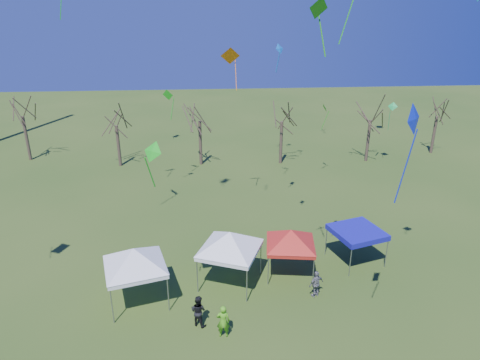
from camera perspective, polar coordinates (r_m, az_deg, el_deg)
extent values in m
plane|color=#304D19|center=(23.88, 0.72, -17.76)|extent=(140.00, 140.00, 0.00)
cylinder|color=#3D2D21|center=(51.13, -26.56, 4.98)|extent=(0.32, 0.32, 4.78)
cylinder|color=#3D2D21|center=(45.79, -15.89, 4.39)|extent=(0.32, 0.32, 4.28)
cylinder|color=#3D2D21|center=(44.59, -5.30, 4.93)|extent=(0.32, 0.32, 4.64)
cylinder|color=#3D2D21|center=(44.99, 5.50, 4.97)|extent=(0.32, 0.32, 4.49)
cylinder|color=#3D2D21|center=(47.47, 16.70, 5.03)|extent=(0.32, 0.32, 4.47)
cylinder|color=#3D2D21|center=(52.85, 24.42, 5.51)|extent=(0.32, 0.32, 4.23)
cylinder|color=gray|center=(23.78, -16.68, -15.86)|extent=(0.06, 0.06, 2.07)
cylinder|color=gray|center=(26.16, -17.19, -12.10)|extent=(0.06, 0.06, 2.07)
cylinder|color=gray|center=(23.95, -9.55, -14.82)|extent=(0.06, 0.06, 2.07)
cylinder|color=gray|center=(26.32, -10.80, -11.21)|extent=(0.06, 0.06, 2.07)
cube|color=white|center=(24.36, -13.80, -11.20)|extent=(3.82, 3.82, 0.25)
pyramid|color=white|center=(23.76, -14.05, -8.84)|extent=(4.24, 4.24, 1.04)
cylinder|color=gray|center=(25.07, -5.71, -12.69)|extent=(0.06, 0.06, 2.10)
cylinder|color=gray|center=(27.35, -3.26, -9.39)|extent=(0.06, 0.06, 2.10)
cylinder|color=gray|center=(24.23, 0.91, -13.95)|extent=(0.06, 0.06, 2.10)
cylinder|color=gray|center=(26.58, 2.79, -10.40)|extent=(0.06, 0.06, 2.10)
cube|color=white|center=(25.12, -1.34, -9.30)|extent=(4.12, 4.12, 0.25)
pyramid|color=white|center=(24.54, -1.37, -6.94)|extent=(4.12, 4.12, 1.05)
cylinder|color=gray|center=(25.65, 3.78, -12.06)|extent=(0.06, 0.06, 1.87)
cylinder|color=gray|center=(27.86, 3.80, -9.06)|extent=(0.06, 0.06, 1.87)
cylinder|color=gray|center=(25.81, 9.74, -12.12)|extent=(0.06, 0.06, 1.87)
cylinder|color=gray|center=(28.01, 9.23, -9.14)|extent=(0.06, 0.06, 1.87)
cube|color=#B41A11|center=(26.25, 6.74, -8.62)|extent=(3.19, 3.19, 0.22)
pyramid|color=#B41A11|center=(25.74, 6.84, -6.61)|extent=(3.92, 3.92, 0.93)
cylinder|color=gray|center=(27.14, 14.49, -10.64)|extent=(0.06, 0.06, 1.93)
cylinder|color=gray|center=(29.00, 11.40, -8.08)|extent=(0.06, 0.06, 1.93)
cylinder|color=gray|center=(28.66, 18.93, -9.31)|extent=(0.06, 0.06, 1.93)
cylinder|color=gray|center=(30.43, 15.71, -7.00)|extent=(0.06, 0.06, 1.93)
cube|color=#0F0E9A|center=(28.25, 15.35, -6.83)|extent=(3.60, 3.60, 0.23)
cube|color=#0F0E9A|center=(28.17, 15.39, -6.52)|extent=(3.60, 3.60, 0.12)
imported|color=slate|center=(25.15, 10.13, -13.48)|extent=(1.04, 0.77, 1.64)
imported|color=#53B01C|center=(22.22, -2.25, -18.30)|extent=(0.68, 0.47, 1.80)
imported|color=black|center=(22.96, -5.59, -16.96)|extent=(1.06, 0.99, 1.74)
cone|color=#289D18|center=(19.37, 10.37, 21.70)|extent=(1.10, 0.87, 0.93)
cube|color=#289D18|center=(19.60, 10.86, 18.41)|extent=(0.33, 0.61, 1.74)
cone|color=#2A9C18|center=(40.17, 11.28, 9.43)|extent=(0.47, 0.89, 0.82)
cube|color=#2A9C18|center=(40.14, 11.28, 7.82)|extent=(0.63, 0.04, 1.75)
cone|color=green|center=(19.03, -11.63, 3.75)|extent=(1.16, 1.09, 0.89)
cube|color=green|center=(19.53, -11.91, 0.99)|extent=(0.35, 0.44, 1.57)
cube|color=green|center=(19.38, 14.33, 20.80)|extent=(0.67, 0.13, 2.49)
cone|color=#16943E|center=(45.65, 19.71, 9.24)|extent=(1.11, 0.97, 0.83)
cube|color=#16943E|center=(45.95, 19.26, 7.60)|extent=(0.23, 0.38, 2.29)
cone|color=#19A519|center=(38.09, -9.58, 11.16)|extent=(1.07, 0.81, 1.00)
cube|color=#19A519|center=(38.13, -9.01, 9.38)|extent=(0.39, 0.67, 1.88)
cone|color=blue|center=(29.67, 5.32, 17.06)|extent=(0.79, 0.74, 0.69)
cube|color=blue|center=(29.65, 5.07, 15.38)|extent=(0.24, 0.28, 1.37)
cone|color=orange|center=(31.25, -1.33, 16.28)|extent=(1.41, 0.83, 1.26)
cube|color=orange|center=(31.46, -0.57, 13.80)|extent=(0.07, 0.83, 2.06)
cone|color=#1226C0|center=(16.75, 22.28, 7.54)|extent=(1.06, 1.05, 1.18)
cube|color=#1226C0|center=(17.04, 21.18, 1.56)|extent=(0.35, 0.36, 3.02)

